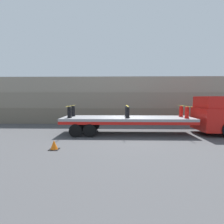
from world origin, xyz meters
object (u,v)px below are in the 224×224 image
Objects in this scene: traffic_cone at (54,145)px; truck_cab at (215,115)px; fire_hydrant_red_near_2 at (187,112)px; fire_hydrant_black_near_0 at (69,112)px; fire_hydrant_red_far_2 at (181,111)px; fire_hydrant_black_far_0 at (73,111)px; fire_hydrant_black_near_1 at (128,112)px; fire_hydrant_black_far_1 at (127,111)px; flatbed_trailer at (120,120)px.

truck_cab is at bearing 21.45° from traffic_cone.
truck_cab is 3.34× the size of fire_hydrant_red_near_2.
fire_hydrant_black_near_0 is 1.00× the size of fire_hydrant_red_far_2.
fire_hydrant_black_far_0 is 1.67× the size of traffic_cone.
fire_hydrant_black_near_1 is 1.00× the size of fire_hydrant_black_far_1.
fire_hydrant_red_near_2 is at bearing -6.79° from flatbed_trailer.
fire_hydrant_black_far_0 is at bearing 165.01° from fire_hydrant_black_near_1.
flatbed_trailer is 4.69m from fire_hydrant_red_near_2.
fire_hydrant_black_far_1 is 6.23m from traffic_cone.
fire_hydrant_black_far_1 is (0.51, 0.55, 0.62)m from flatbed_trailer.
fire_hydrant_black_near_1 and fire_hydrant_red_near_2 have the same top height.
fire_hydrant_red_far_2 is at bearing 6.79° from flatbed_trailer.
traffic_cone is at bearing -130.85° from fire_hydrant_black_far_1.
fire_hydrant_black_far_1 and fire_hydrant_red_far_2 have the same top height.
fire_hydrant_black_near_1 and fire_hydrant_red_far_2 have the same top height.
fire_hydrant_black_far_0 and fire_hydrant_red_near_2 have the same top height.
fire_hydrant_black_far_1 and fire_hydrant_red_near_2 have the same top height.
fire_hydrant_red_near_2 is at bearing -7.63° from fire_hydrant_black_far_0.
fire_hydrant_black_far_0 is at bearing 176.98° from truck_cab.
fire_hydrant_black_near_0 and fire_hydrant_black_far_0 have the same top height.
fire_hydrant_black_far_0 is 4.80m from traffic_cone.
traffic_cone is (-8.07, -4.59, -1.39)m from fire_hydrant_red_far_2.
fire_hydrant_red_far_2 is 9.39m from traffic_cone.
fire_hydrant_black_near_0 is at bearing 180.00° from fire_hydrant_red_near_2.
truck_cab is 6.34m from fire_hydrant_black_far_1.
fire_hydrant_black_far_0 is 1.00× the size of fire_hydrant_red_near_2.
flatbed_trailer is 5.37m from traffic_cone.
fire_hydrant_black_near_1 is (-6.32, -0.55, 0.25)m from truck_cab.
truck_cab reaches higher than fire_hydrant_black_near_1.
fire_hydrant_black_near_0 and fire_hydrant_red_far_2 have the same top height.
fire_hydrant_black_near_1 is at bearing -165.01° from fire_hydrant_red_far_2.
fire_hydrant_red_near_2 is at bearing -90.00° from fire_hydrant_red_far_2.
fire_hydrant_black_near_0 is 4.10m from fire_hydrant_black_near_1.
truck_cab is at bearing 0.00° from flatbed_trailer.
fire_hydrant_black_far_1 is 4.25m from fire_hydrant_red_near_2.
flatbed_trailer is 3.68m from fire_hydrant_black_near_0.
truck_cab is 5.60× the size of traffic_cone.
traffic_cone is at bearing -158.55° from truck_cab.
fire_hydrant_black_near_1 is at bearing 0.00° from fire_hydrant_black_near_0.
fire_hydrant_black_near_1 is (4.10, 0.00, 0.00)m from fire_hydrant_black_near_0.
fire_hydrant_black_near_1 is 1.10m from fire_hydrant_black_far_1.
flatbed_trailer is (-6.83, 0.00, -0.37)m from truck_cab.
fire_hydrant_black_far_1 is at bearing 0.00° from fire_hydrant_black_far_0.
fire_hydrant_black_far_0 is 8.28m from fire_hydrant_red_near_2.
fire_hydrant_black_near_0 is 1.10m from fire_hydrant_black_far_0.
fire_hydrant_black_far_0 reaches higher than traffic_cone.
fire_hydrant_red_far_2 is at bearing 0.00° from fire_hydrant_black_far_0.
flatbed_trailer is at bearing 49.46° from traffic_cone.
fire_hydrant_black_near_1 reaches higher than traffic_cone.
flatbed_trailer is at bearing -133.03° from fire_hydrant_black_far_1.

